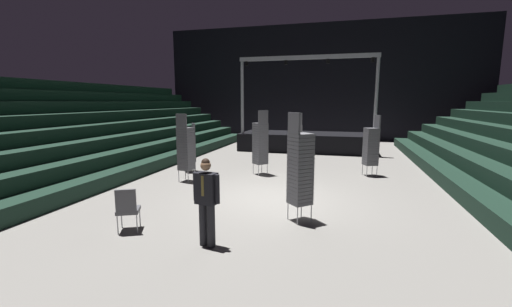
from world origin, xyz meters
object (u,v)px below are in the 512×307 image
at_px(chair_stack_front_right, 260,143).
at_px(man_with_tie, 206,197).
at_px(chair_stack_mid_left, 371,146).
at_px(stage_riser, 307,140).
at_px(chair_stack_mid_right, 296,144).
at_px(chair_stack_mid_centre, 186,148).
at_px(chair_stack_rear_left, 300,168).
at_px(loose_chair_near_man, 127,207).
at_px(chair_stack_front_left, 189,148).

bearing_deg(chair_stack_front_right, man_with_tie, -131.54).
bearing_deg(chair_stack_mid_left, stage_riser, 5.92).
bearing_deg(man_with_tie, chair_stack_mid_left, -105.24).
xyz_separation_m(stage_riser, chair_stack_mid_right, (0.27, -6.39, 0.59)).
distance_m(man_with_tie, chair_stack_mid_left, 7.82).
bearing_deg(chair_stack_mid_centre, chair_stack_rear_left, -24.46).
distance_m(chair_stack_mid_left, chair_stack_mid_centre, 6.61).
distance_m(man_with_tie, loose_chair_near_man, 1.93).
relative_size(chair_stack_mid_left, chair_stack_mid_centre, 0.96).
bearing_deg(chair_stack_front_right, stage_riser, 34.57).
relative_size(chair_stack_mid_right, chair_stack_rear_left, 0.93).
bearing_deg(chair_stack_mid_right, stage_riser, 83.77).
bearing_deg(chair_stack_rear_left, chair_stack_mid_centre, -166.43).
bearing_deg(chair_stack_front_left, chair_stack_mid_centre, 165.40).
xyz_separation_m(stage_riser, chair_stack_mid_left, (2.93, -5.74, 0.55)).
distance_m(chair_stack_front_right, chair_stack_mid_left, 4.03).
xyz_separation_m(chair_stack_front_left, loose_chair_near_man, (1.45, -5.78, -0.41)).
height_order(chair_stack_mid_left, chair_stack_mid_right, chair_stack_mid_right).
bearing_deg(man_with_tie, chair_stack_front_left, -50.47).
bearing_deg(chair_stack_front_right, chair_stack_mid_centre, 171.67).
xyz_separation_m(stage_riser, chair_stack_front_right, (-1.02, -6.56, 0.63)).
xyz_separation_m(stage_riser, loose_chair_near_man, (-2.34, -12.58, -0.03)).
height_order(man_with_tie, chair_stack_mid_right, chair_stack_mid_right).
bearing_deg(chair_stack_mid_left, chair_stack_mid_right, 82.56).
relative_size(chair_stack_front_left, chair_stack_front_right, 0.79).
bearing_deg(chair_stack_mid_right, chair_stack_front_left, 177.11).
distance_m(chair_stack_mid_left, chair_stack_mid_right, 2.73).
xyz_separation_m(man_with_tie, chair_stack_mid_left, (3.40, 7.04, 0.16)).
distance_m(chair_stack_mid_right, chair_stack_rear_left, 4.68).
relative_size(chair_stack_front_right, chair_stack_mid_centre, 1.04).
bearing_deg(chair_stack_rear_left, stage_riser, 141.91).
bearing_deg(chair_stack_front_right, chair_stack_front_left, 138.29).
xyz_separation_m(chair_stack_front_right, chair_stack_mid_centre, (-2.16, -1.71, -0.04)).
relative_size(stage_riser, chair_stack_front_right, 3.05).
relative_size(man_with_tie, chair_stack_mid_left, 0.76).
height_order(chair_stack_mid_centre, loose_chair_near_man, chair_stack_mid_centre).
relative_size(chair_stack_front_right, chair_stack_mid_right, 1.04).
xyz_separation_m(chair_stack_front_left, chair_stack_front_right, (2.77, 0.24, 0.25)).
bearing_deg(chair_stack_mid_left, chair_stack_front_left, 77.86).
bearing_deg(loose_chair_near_man, chair_stack_rear_left, -0.67).
relative_size(chair_stack_front_left, loose_chair_near_man, 1.99).
bearing_deg(stage_riser, chair_stack_front_left, -119.15).
xyz_separation_m(stage_riser, man_with_tie, (-0.47, -12.78, 0.39)).
bearing_deg(man_with_tie, chair_stack_front_right, -74.45).
distance_m(stage_riser, chair_stack_mid_centre, 8.88).
relative_size(stage_riser, loose_chair_near_man, 7.73).
xyz_separation_m(chair_stack_mid_left, loose_chair_near_man, (-5.27, -6.83, -0.58)).
height_order(chair_stack_rear_left, loose_chair_near_man, chair_stack_rear_left).
xyz_separation_m(chair_stack_mid_left, chair_stack_rear_left, (-1.89, -5.26, 0.13)).
xyz_separation_m(chair_stack_front_left, chair_stack_mid_right, (4.07, 0.41, 0.21)).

